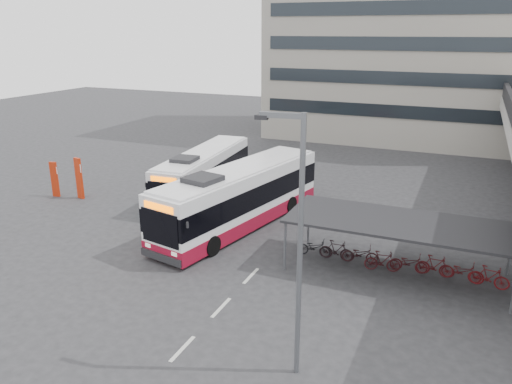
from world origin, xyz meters
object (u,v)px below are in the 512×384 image
at_px(lamp_post, 297,235).
at_px(bus_main, 240,197).
at_px(bus_teal, 204,173).
at_px(pedestrian, 191,214).

bearing_deg(lamp_post, bus_main, 116.43).
bearing_deg(bus_teal, lamp_post, -56.97).
xyz_separation_m(pedestrian, lamp_post, (9.45, -9.48, 3.99)).
bearing_deg(lamp_post, pedestrian, 128.49).
bearing_deg(bus_main, bus_teal, 149.47).
xyz_separation_m(bus_main, bus_teal, (-4.70, 4.27, -0.20)).
height_order(bus_teal, pedestrian, bus_teal).
relative_size(bus_main, pedestrian, 7.08).
distance_m(bus_teal, pedestrian, 6.26).
height_order(bus_main, pedestrian, bus_main).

